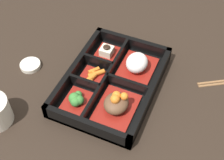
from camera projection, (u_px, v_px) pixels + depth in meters
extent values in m
plane|color=black|center=(112.00, 86.00, 0.85)|extent=(3.00, 3.00, 0.00)
cube|color=black|center=(112.00, 85.00, 0.85)|extent=(0.32, 0.23, 0.01)
cube|color=black|center=(76.00, 69.00, 0.86)|extent=(0.32, 0.01, 0.04)
cube|color=black|center=(151.00, 93.00, 0.81)|extent=(0.32, 0.01, 0.04)
cube|color=black|center=(133.00, 44.00, 0.93)|extent=(0.01, 0.23, 0.04)
cube|color=black|center=(86.00, 126.00, 0.74)|extent=(0.01, 0.23, 0.04)
cube|color=black|center=(107.00, 79.00, 0.84)|extent=(0.30, 0.01, 0.04)
cube|color=black|center=(99.00, 64.00, 0.87)|extent=(0.01, 0.09, 0.04)
cube|color=black|center=(85.00, 85.00, 0.82)|extent=(0.01, 0.09, 0.04)
cube|color=black|center=(127.00, 86.00, 0.82)|extent=(0.01, 0.12, 0.04)
cube|color=maroon|center=(136.00, 69.00, 0.87)|extent=(0.13, 0.10, 0.01)
ellipsoid|color=silver|center=(137.00, 63.00, 0.85)|extent=(0.07, 0.06, 0.05)
cube|color=maroon|center=(116.00, 108.00, 0.79)|extent=(0.13, 0.10, 0.01)
ellipsoid|color=brown|center=(116.00, 103.00, 0.77)|extent=(0.07, 0.06, 0.04)
sphere|color=orange|center=(124.00, 96.00, 0.76)|extent=(0.02, 0.02, 0.02)
sphere|color=orange|center=(116.00, 95.00, 0.76)|extent=(0.02, 0.02, 0.02)
sphere|color=orange|center=(115.00, 99.00, 0.75)|extent=(0.02, 0.02, 0.02)
cube|color=maroon|center=(107.00, 54.00, 0.91)|extent=(0.08, 0.07, 0.01)
cube|color=beige|center=(107.00, 51.00, 0.90)|extent=(0.03, 0.04, 0.02)
ellipsoid|color=black|center=(107.00, 47.00, 0.89)|extent=(0.02, 0.02, 0.01)
cube|color=maroon|center=(93.00, 76.00, 0.86)|extent=(0.06, 0.07, 0.01)
cylinder|color=orange|center=(91.00, 78.00, 0.84)|extent=(0.04, 0.02, 0.01)
cylinder|color=orange|center=(94.00, 70.00, 0.86)|extent=(0.03, 0.03, 0.01)
cylinder|color=orange|center=(92.00, 78.00, 0.84)|extent=(0.05, 0.02, 0.01)
cylinder|color=orange|center=(96.00, 73.00, 0.85)|extent=(0.04, 0.04, 0.01)
cube|color=maroon|center=(77.00, 102.00, 0.80)|extent=(0.09, 0.07, 0.01)
sphere|color=#387A33|center=(75.00, 98.00, 0.78)|extent=(0.03, 0.03, 0.03)
sphere|color=#387A33|center=(76.00, 102.00, 0.78)|extent=(0.03, 0.03, 0.03)
sphere|color=#387A33|center=(79.00, 100.00, 0.78)|extent=(0.03, 0.03, 0.03)
sphere|color=#387A33|center=(78.00, 95.00, 0.80)|extent=(0.02, 0.02, 0.02)
cylinder|color=beige|center=(30.00, 65.00, 0.89)|extent=(0.06, 0.06, 0.01)
cylinder|color=black|center=(30.00, 64.00, 0.89)|extent=(0.04, 0.04, 0.00)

